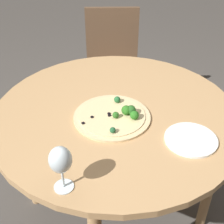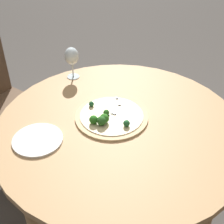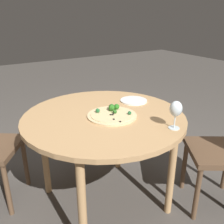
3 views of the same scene
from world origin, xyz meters
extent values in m
plane|color=#4C4742|center=(0.00, 0.00, 0.00)|extent=(12.00, 12.00, 0.00)
cylinder|color=tan|center=(0.00, 0.00, 0.72)|extent=(1.10, 1.10, 0.03)
cylinder|color=tan|center=(-0.34, -0.34, 0.35)|extent=(0.05, 0.05, 0.70)
cylinder|color=tan|center=(-0.34, 0.34, 0.35)|extent=(0.05, 0.05, 0.70)
cylinder|color=tan|center=(0.34, 0.34, 0.35)|extent=(0.05, 0.05, 0.70)
cube|color=brown|center=(-0.70, 0.48, 0.45)|extent=(0.56, 0.56, 0.04)
cube|color=brown|center=(-0.85, 0.58, 0.67)|extent=(0.24, 0.33, 0.40)
cylinder|color=brown|center=(-0.65, 0.24, 0.21)|extent=(0.04, 0.04, 0.43)
cylinder|color=brown|center=(-0.46, 0.52, 0.21)|extent=(0.04, 0.04, 0.43)
cylinder|color=brown|center=(-0.93, 0.43, 0.21)|extent=(0.04, 0.04, 0.43)
cylinder|color=brown|center=(-0.74, 0.71, 0.21)|extent=(0.04, 0.04, 0.43)
cylinder|color=#DBBC89|center=(0.04, -0.05, 0.74)|extent=(0.33, 0.33, 0.01)
cylinder|color=beige|center=(0.04, -0.05, 0.74)|extent=(0.29, 0.29, 0.00)
sphere|color=#265A20|center=(0.08, 0.02, 0.77)|extent=(0.04, 0.04, 0.04)
sphere|color=#20562F|center=(0.13, -0.11, 0.76)|extent=(0.02, 0.02, 0.02)
sphere|color=#276A1D|center=(0.11, 0.01, 0.76)|extent=(0.04, 0.04, 0.04)
sphere|color=#295E1F|center=(0.06, -0.05, 0.76)|extent=(0.03, 0.03, 0.03)
sphere|color=#245E30|center=(-0.03, 0.03, 0.76)|extent=(0.03, 0.03, 0.03)
sphere|color=#2B6A1D|center=(0.07, 0.01, 0.77)|extent=(0.04, 0.04, 0.04)
cylinder|color=black|center=(0.01, -0.18, 0.75)|extent=(0.01, 0.01, 0.00)
cylinder|color=black|center=(0.00, -0.13, 0.75)|extent=(0.01, 0.01, 0.00)
cylinder|color=black|center=(0.05, -0.04, 0.75)|extent=(0.01, 0.01, 0.00)
cylinder|color=black|center=(0.03, -0.06, 0.75)|extent=(0.01, 0.01, 0.00)
cylinder|color=black|center=(0.02, -0.05, 0.75)|extent=(0.01, 0.01, 0.00)
cylinder|color=silver|center=(0.25, -0.40, 0.73)|extent=(0.07, 0.07, 0.00)
cylinder|color=silver|center=(0.25, -0.40, 0.77)|extent=(0.01, 0.01, 0.08)
ellipsoid|color=silver|center=(0.25, -0.40, 0.86)|extent=(0.07, 0.07, 0.09)
cylinder|color=white|center=(0.34, 0.12, 0.74)|extent=(0.21, 0.21, 0.01)
camera|label=1|loc=(0.91, -0.67, 1.54)|focal=50.00mm
camera|label=2|loc=(0.00, 1.06, 1.60)|focal=50.00mm
camera|label=3|loc=(-0.77, -1.35, 1.38)|focal=40.00mm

